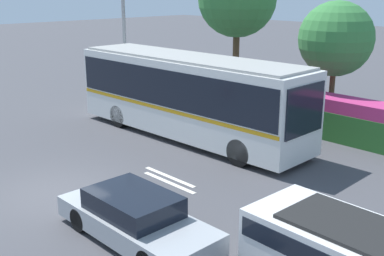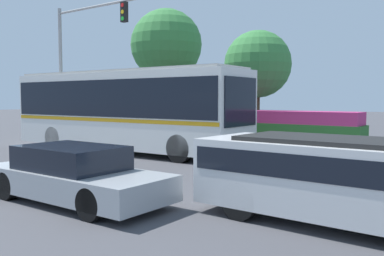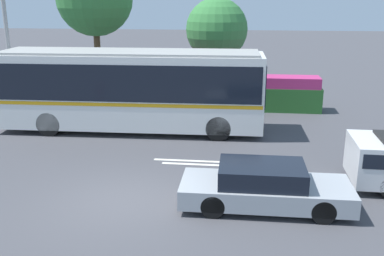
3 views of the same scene
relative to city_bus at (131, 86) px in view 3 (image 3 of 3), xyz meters
name	(u,v)px [view 3 (image 3 of 3)]	position (x,y,z in m)	size (l,w,h in m)	color
ground_plane	(121,201)	(1.39, -6.92, -1.93)	(140.00, 140.00, 0.00)	#444449
city_bus	(131,86)	(0.00, 0.00, 0.00)	(11.19, 2.89, 3.40)	silver
sedan_foreground	(264,187)	(5.38, -6.82, -1.35)	(4.59, 1.79, 1.22)	#9EA3A8
traffic_light_pole	(35,18)	(-4.50, 1.18, 2.70)	(5.71, 0.24, 6.93)	gray
flowering_hedge	(220,92)	(3.53, 4.36, -1.08)	(10.15, 1.34, 1.72)	#286028
street_tree_centre	(217,29)	(3.24, 5.77, 1.97)	(3.24, 3.24, 5.54)	brown
lane_stripe_near	(197,164)	(3.22, -3.86, -1.93)	(2.40, 0.16, 0.01)	silver
lane_stripe_mid	(188,161)	(2.87, -3.53, -1.93)	(2.40, 0.16, 0.01)	silver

